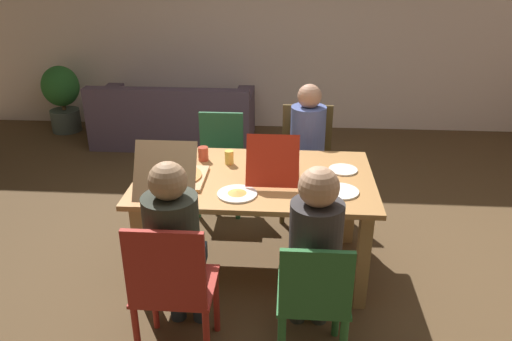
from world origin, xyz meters
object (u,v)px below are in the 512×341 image
Objects in this scene: chair_1 at (306,157)px; chair_2 at (172,287)px; chair_0 at (313,300)px; couch at (175,120)px; pizza_box_0 at (273,167)px; drinking_glass_2 at (203,154)px; plate_1 at (343,170)px; plate_0 at (340,191)px; person_2 at (175,243)px; drinking_glass_1 at (184,153)px; plate_2 at (237,193)px; drinking_glass_0 at (229,157)px; potted_plant at (62,95)px; person_1 at (308,145)px; chair_3 at (220,158)px; person_0 at (314,248)px; pizza_box_1 at (175,176)px; dining_table at (255,190)px.

chair_2 is at bearing -111.90° from chair_1.
chair_0 is 0.46× the size of couch.
pizza_box_0 reaches higher than drinking_glass_2.
plate_1 is at bearing 48.13° from chair_2.
person_2 is at bearing -146.82° from plate_0.
couch is at bearing 133.61° from chair_1.
person_2 is 1.09m from drinking_glass_1.
drinking_glass_0 reaches higher than plate_2.
potted_plant is (-3.04, 3.78, 0.01)m from chair_0.
plate_0 is (0.44, -0.26, -0.04)m from pizza_box_0.
chair_0 is 1.88m from chair_1.
couch is at bearing 130.93° from person_1.
chair_3 is 0.46× the size of couch.
plate_0 is 2.34× the size of drinking_glass_2.
drinking_glass_2 reaches higher than plate_2.
person_0 is 10.61× the size of drinking_glass_1.
person_2 is 0.70m from pizza_box_1.
pizza_box_0 is (-0.26, 1.01, 0.33)m from chair_0.
couch is 2.23× the size of potted_plant.
chair_1 is 0.85m from plate_1.
chair_0 is (0.38, -0.96, -0.17)m from dining_table.
pizza_box_0 is 4.76× the size of drinking_glass_2.
person_1 is 1.27× the size of chair_2.
person_1 is (0.38, 0.76, 0.05)m from dining_table.
chair_1 is at bearing 66.46° from person_2.
drinking_glass_2 is (-0.79, -0.67, 0.28)m from chair_1.
person_1 is at bearing 90.00° from chair_0.
pizza_box_0 reaches higher than chair_0.
person_0 is 0.63m from plate_0.
drinking_glass_2 is (-1.02, 0.12, 0.05)m from plate_1.
chair_2 is at bearing -131.87° from plate_1.
pizza_box_0 is (0.50, -0.89, 0.32)m from chair_3.
plate_0 is 3.28m from couch.
dining_table is 3.88m from potted_plant.
dining_table is 0.57m from pizza_box_1.
drinking_glass_0 is (-0.11, 0.49, 0.04)m from plate_2.
person_1 is at bearing -34.12° from potted_plant.
potted_plant is (-2.25, 2.57, -0.32)m from drinking_glass_2.
plate_2 is at bearing -17.95° from pizza_box_1.
plate_2 is (0.28, -1.23, 0.28)m from chair_3.
drinking_glass_1 reaches higher than drinking_glass_2.
drinking_glass_1 reaches higher than drinking_glass_0.
couch is at bearing 117.32° from pizza_box_0.
potted_plant is at bearing 140.44° from chair_3.
drinking_glass_1 reaches higher than plate_0.
chair_3 is 0.82m from drinking_glass_0.
pizza_box_0 reaches higher than plate_0.
couch is at bearing 112.29° from drinking_glass_0.
chair_2 is 3.88× the size of plate_0.
drinking_glass_2 is (-0.40, 0.25, 0.16)m from dining_table.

